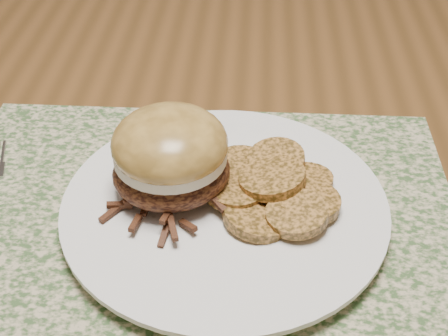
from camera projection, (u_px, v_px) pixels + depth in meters
The scene contains 5 objects.
dining_table at pixel (23, 220), 0.65m from camera, with size 1.50×0.90×0.75m.
placemat at pixel (197, 219), 0.53m from camera, with size 0.45×0.33×0.00m, color #39582D.
dinner_plate at pixel (225, 208), 0.53m from camera, with size 0.26×0.26×0.02m, color white.
pork_sandwich at pixel (170, 155), 0.52m from camera, with size 0.13×0.13×0.08m.
roasted_potatoes at pixel (272, 188), 0.53m from camera, with size 0.13×0.14×0.03m.
Camera 1 is at (0.24, -0.46, 1.12)m, focal length 50.00 mm.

